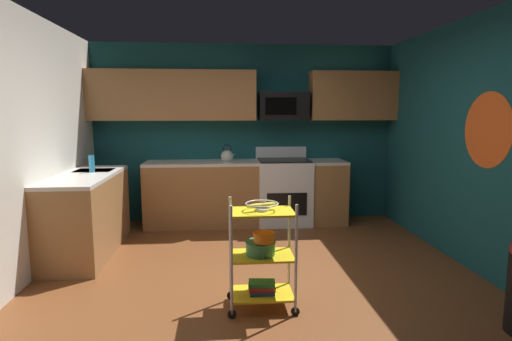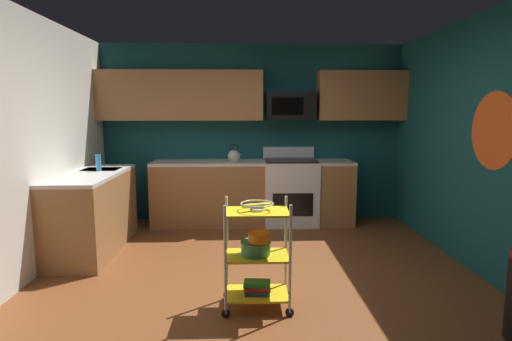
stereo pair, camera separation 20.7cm
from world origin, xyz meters
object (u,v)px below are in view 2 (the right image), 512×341
Objects in this scene: microwave at (290,106)px; kettle at (234,156)px; oven_range at (290,191)px; dish_soap_bottle at (98,163)px; mixing_bowl_large at (256,248)px; rolling_cart at (257,256)px; book_stack at (257,287)px; mixing_bowl_small at (259,237)px; fruit_bowl at (257,205)px.

kettle is at bearing -172.40° from microwave.
dish_soap_bottle is (-2.42, -0.93, 0.54)m from oven_range.
mixing_bowl_large is 2.68m from kettle.
microwave is 0.77× the size of rolling_cart.
book_stack is (0.01, 0.00, -0.34)m from mixing_bowl_large.
mixing_bowl_small is at bearing -101.54° from microwave.
oven_range reaches higher than mixing_bowl_large.
mixing_bowl_small is (-0.56, -2.76, -1.08)m from microwave.
microwave reaches higher than rolling_cart.
fruit_bowl is 1.18× the size of book_stack.
rolling_cart is at bearing -0.00° from mixing_bowl_large.
mixing_bowl_small is at bearing -43.08° from dish_soap_bottle.
mixing_bowl_small is (0.01, -0.03, -0.26)m from fruit_bowl.
dish_soap_bottle is (-2.42, -1.03, -0.68)m from microwave.
mixing_bowl_small is at bearing -50.07° from mixing_bowl_large.
fruit_bowl reaches higher than mixing_bowl_small.
rolling_cart is at bearing -93.58° from fruit_bowl.
rolling_cart is (-0.58, -2.73, -1.25)m from microwave.
rolling_cart is 0.28m from book_stack.
mixing_bowl_small is 0.44m from book_stack.
mixing_bowl_large is at bearing -102.64° from oven_range.
dish_soap_bottle is (-1.84, 1.70, 0.84)m from book_stack.
rolling_cart is 2.57m from dish_soap_bottle.
mixing_bowl_large is at bearing 180.00° from rolling_cart.
oven_range is 1.20× the size of rolling_cart.
dish_soap_bottle is at bearing 137.21° from book_stack.
oven_range is 2.69m from rolling_cart.
microwave reaches higher than dish_soap_bottle.
fruit_bowl reaches higher than mixing_bowl_large.
book_stack is 2.64m from dish_soap_bottle.
kettle is (-0.24, 2.62, 0.55)m from rolling_cart.
rolling_cart is 4.57× the size of dish_soap_bottle.
mixing_bowl_large is (-0.01, 0.00, 0.07)m from rolling_cart.
mixing_bowl_small reaches higher than book_stack.
microwave is 3.02m from mixing_bowl_small.
microwave is 2.65× the size of kettle.
mixing_bowl_large is at bearing -42.97° from dish_soap_bottle.
dish_soap_bottle is at bearing -159.04° from oven_range.
oven_range is 1.23m from microwave.
fruit_bowl is 1.08× the size of mixing_bowl_large.
fruit_bowl is at bearing -84.87° from kettle.
rolling_cart is at bearing 114.50° from mixing_bowl_small.
oven_range is at bearing 77.59° from rolling_cart.
dish_soap_bottle is at bearing 137.21° from fruit_bowl.
mixing_bowl_small reaches higher than mixing_bowl_large.
microwave is at bearing 78.06° from rolling_cart.
dish_soap_bottle is at bearing -150.10° from kettle.
mixing_bowl_large is 0.34m from book_stack.
oven_range is 4.04× the size of fruit_bowl.
fruit_bowl is (0.00, 0.00, 0.42)m from rolling_cart.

